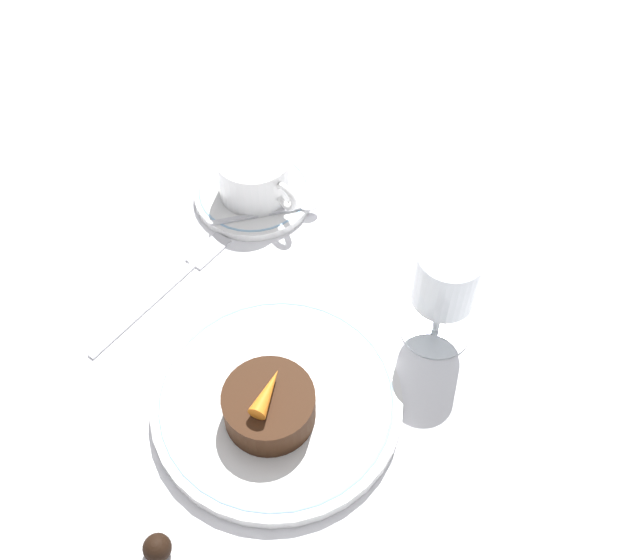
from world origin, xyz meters
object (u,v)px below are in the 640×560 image
dinner_plate (277,401)px  coffee_cup (255,174)px  wine_glass (446,284)px  dessert_cake (269,406)px  fork (176,279)px

dinner_plate → coffee_cup: coffee_cup is taller
wine_glass → dessert_cake: bearing=-101.6°
wine_glass → coffee_cup: bearing=-177.9°
dessert_cake → dinner_plate: bearing=118.6°
coffee_cup → wine_glass: bearing=2.1°
dinner_plate → wine_glass: bearing=74.6°
dinner_plate → fork: size_ratio=1.20×
coffee_cup → wine_glass: 0.27m
fork → dessert_cake: dessert_cake is taller
fork → wine_glass: bearing=33.1°
dinner_plate → coffee_cup: 0.27m
dinner_plate → wine_glass: size_ratio=1.95×
dinner_plate → dessert_cake: 0.03m
fork → dessert_cake: (0.19, -0.04, 0.03)m
wine_glass → dinner_plate: bearing=-105.4°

